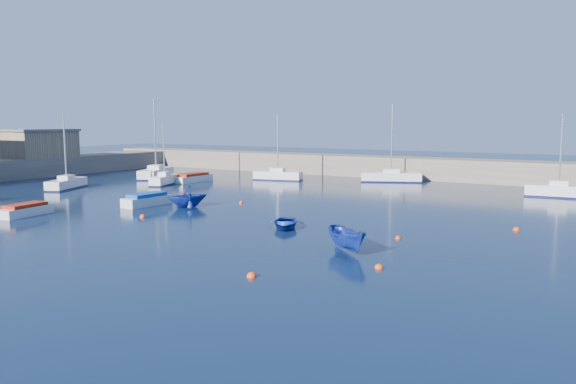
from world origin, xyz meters
The scene contains 21 objects.
ground centered at (0.00, 0.00, 0.00)m, with size 220.00×220.00×0.00m, color #0C1D37.
back_wall centered at (0.00, 46.00, 1.30)m, with size 96.00×4.50×2.60m, color #716556.
brick_shed_a centered at (-42.00, 24.00, 4.10)m, with size 6.00×8.00×3.40m, color #8C7451.
sailboat_2 centered at (-26.61, 16.32, 0.57)m, with size 3.89×6.05×7.79m.
sailboat_3 centered at (-20.44, 24.52, 0.58)m, with size 2.87×5.21×6.81m.
sailboat_4 centered at (-26.89, 29.75, 0.64)m, with size 5.10×7.77×9.88m.
sailboat_5 centered at (-12.20, 35.29, 0.60)m, with size 6.06×2.93×7.79m.
sailboat_6 centered at (0.18, 40.68, 0.61)m, with size 7.13×4.59×9.07m.
sailboat_7 centered at (18.55, 35.95, 0.63)m, with size 5.88×2.07×7.76m.
motorboat_0 centered at (-14.71, 3.62, 0.44)m, with size 2.01×4.31×0.93m.
motorboat_1 centered at (-10.58, 12.06, 0.50)m, with size 1.81×4.44×1.07m.
motorboat_2 centered at (-19.65, 28.36, 0.49)m, with size 2.02×5.18×1.05m.
dinghy_center centered at (4.67, 9.59, 0.35)m, with size 2.38×3.33×0.69m, color navy.
dinghy_left centered at (-7.16, 13.27, 0.92)m, with size 3.02×3.50×1.84m, color navy.
dinghy_right centered at (11.14, 5.57, 0.67)m, with size 1.31×3.48×1.34m, color navy.
buoy_0 centered at (-6.60, 7.68, 0.00)m, with size 0.45×0.45×0.45m, color #F7430D.
buoy_1 centered at (12.32, 10.26, 0.00)m, with size 0.38×0.38×0.38m, color red.
buoy_2 centered at (13.97, 3.19, 0.00)m, with size 0.44×0.44×0.44m, color #F7430D.
buoy_3 centered at (-4.62, 17.36, 0.00)m, with size 0.39×0.39×0.39m, color #F7430D.
buoy_4 centered at (18.01, 16.79, 0.00)m, with size 0.47×0.47×0.47m, color red.
buoy_5 centered at (9.57, -1.30, 0.00)m, with size 0.47×0.47×0.47m, color #F7430D.
Camera 1 is at (23.99, -21.79, 7.09)m, focal length 35.00 mm.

